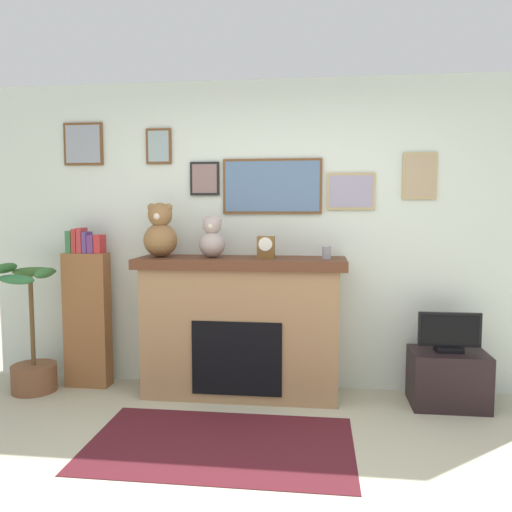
% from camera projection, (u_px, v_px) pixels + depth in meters
% --- Properties ---
extents(back_wall, '(5.20, 0.15, 2.60)m').
position_uv_depth(back_wall, '(283.00, 235.00, 4.35)').
color(back_wall, silver).
rests_on(back_wall, ground_plane).
extents(fireplace, '(1.69, 0.54, 1.13)m').
position_uv_depth(fireplace, '(241.00, 326.00, 4.15)').
color(fireplace, '#9A734E').
rests_on(fireplace, ground_plane).
extents(bookshelf, '(0.37, 0.16, 1.37)m').
position_uv_depth(bookshelf, '(87.00, 313.00, 4.35)').
color(bookshelf, brown).
rests_on(bookshelf, ground_plane).
extents(potted_plant, '(0.47, 0.46, 1.08)m').
position_uv_depth(potted_plant, '(32.00, 349.00, 4.24)').
color(potted_plant, brown).
rests_on(potted_plant, ground_plane).
extents(tv_stand, '(0.57, 0.40, 0.43)m').
position_uv_depth(tv_stand, '(448.00, 379.00, 3.94)').
color(tv_stand, black).
rests_on(tv_stand, ground_plane).
extents(television, '(0.47, 0.14, 0.31)m').
position_uv_depth(television, '(449.00, 334.00, 3.90)').
color(television, black).
rests_on(television, tv_stand).
extents(area_rug, '(1.72, 1.02, 0.01)m').
position_uv_depth(area_rug, '(220.00, 444.00, 3.30)').
color(area_rug, '#4D171F').
rests_on(area_rug, ground_plane).
extents(candle_jar, '(0.07, 0.07, 0.10)m').
position_uv_depth(candle_jar, '(327.00, 253.00, 4.00)').
color(candle_jar, gray).
rests_on(candle_jar, fireplace).
extents(mantel_clock, '(0.14, 0.10, 0.18)m').
position_uv_depth(mantel_clock, '(266.00, 247.00, 4.05)').
color(mantel_clock, brown).
rests_on(mantel_clock, fireplace).
extents(teddy_bear_tan, '(0.28, 0.28, 0.44)m').
position_uv_depth(teddy_bear_tan, '(160.00, 233.00, 4.15)').
color(teddy_bear_tan, olive).
rests_on(teddy_bear_tan, fireplace).
extents(teddy_bear_brown, '(0.21, 0.21, 0.34)m').
position_uv_depth(teddy_bear_brown, '(212.00, 239.00, 4.10)').
color(teddy_bear_brown, '#A89690').
rests_on(teddy_bear_brown, fireplace).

